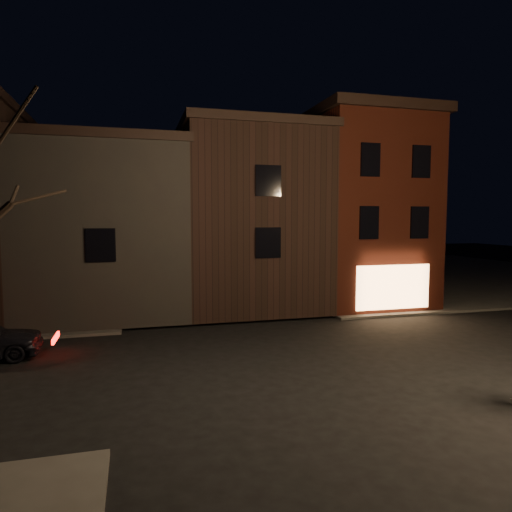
{
  "coord_description": "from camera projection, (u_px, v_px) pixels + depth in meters",
  "views": [
    {
      "loc": [
        -4.45,
        -14.44,
        4.83
      ],
      "look_at": [
        0.68,
        4.54,
        3.2
      ],
      "focal_mm": 32.0,
      "sensor_mm": 36.0,
      "label": 1
    }
  ],
  "objects": [
    {
      "name": "ground",
      "position": [
        272.0,
        361.0,
        15.45
      ],
      "size": [
        120.0,
        120.0,
        0.0
      ],
      "primitive_type": "plane",
      "color": "black",
      "rests_on": "ground"
    },
    {
      "name": "row_building_b",
      "position": [
        107.0,
        228.0,
        23.7
      ],
      "size": [
        7.8,
        10.3,
        8.4
      ],
      "color": "black",
      "rests_on": "ground"
    },
    {
      "name": "row_building_a",
      "position": [
        242.0,
        218.0,
        25.54
      ],
      "size": [
        7.3,
        10.3,
        9.4
      ],
      "color": "black",
      "rests_on": "ground"
    },
    {
      "name": "corner_building",
      "position": [
        356.0,
        208.0,
        26.2
      ],
      "size": [
        6.5,
        8.5,
        10.5
      ],
      "color": "#3E130B",
      "rests_on": "ground"
    },
    {
      "name": "sidewalk_far_right",
      "position": [
        423.0,
        273.0,
        39.89
      ],
      "size": [
        30.0,
        30.0,
        0.12
      ],
      "primitive_type": "cube",
      "color": "#2D2B28",
      "rests_on": "ground"
    }
  ]
}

